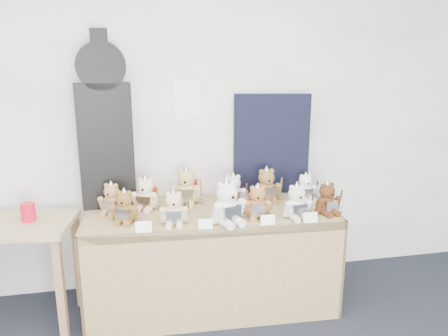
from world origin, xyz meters
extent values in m
plane|color=white|center=(0.00, 2.50, 1.35)|extent=(6.00, 0.00, 6.00)
cube|color=white|center=(0.41, 2.49, 1.49)|extent=(0.21, 0.00, 0.30)
cube|color=olive|center=(0.51, 2.10, 0.71)|extent=(1.80, 0.82, 0.06)
cube|color=olive|center=(0.49, 1.74, 0.37)|extent=(1.76, 0.10, 0.74)
cube|color=olive|center=(-0.36, 2.14, 0.37)|extent=(0.05, 0.74, 0.74)
cube|color=olive|center=(1.38, 2.06, 0.37)|extent=(0.05, 0.74, 0.74)
cube|color=#9E8655|center=(-0.88, 2.10, 0.73)|extent=(0.96, 0.62, 0.04)
cube|color=#8F603E|center=(-0.51, 1.84, 0.35)|extent=(0.06, 0.06, 0.71)
cube|color=#8F603E|center=(-0.45, 2.25, 0.35)|extent=(0.06, 0.06, 0.71)
cube|color=black|center=(-0.20, 2.34, 1.18)|extent=(0.39, 0.16, 0.89)
cylinder|color=black|center=(-0.20, 2.34, 1.74)|extent=(0.35, 0.16, 0.33)
cube|color=black|center=(-0.20, 2.34, 1.87)|extent=(0.12, 0.11, 0.22)
cube|color=black|center=(1.05, 2.40, 1.13)|extent=(0.59, 0.13, 0.79)
cylinder|color=red|center=(-0.71, 2.10, 0.81)|extent=(0.09, 0.09, 0.12)
ellipsoid|color=brown|center=(-0.08, 1.98, 0.80)|extent=(0.17, 0.16, 0.15)
sphere|color=brown|center=(-0.08, 1.98, 0.89)|extent=(0.11, 0.11, 0.11)
cylinder|color=brown|center=(-0.10, 1.94, 0.89)|extent=(0.05, 0.04, 0.04)
sphere|color=black|center=(-0.10, 1.93, 0.89)|extent=(0.02, 0.02, 0.02)
sphere|color=brown|center=(-0.12, 1.99, 0.94)|extent=(0.03, 0.03, 0.03)
sphere|color=brown|center=(-0.05, 1.97, 0.94)|extent=(0.03, 0.03, 0.03)
cylinder|color=brown|center=(-0.16, 1.99, 0.80)|extent=(0.06, 0.09, 0.11)
cylinder|color=brown|center=(-0.02, 1.95, 0.80)|extent=(0.06, 0.09, 0.11)
cylinder|color=brown|center=(-0.13, 1.94, 0.76)|extent=(0.07, 0.10, 0.04)
cylinder|color=brown|center=(-0.07, 1.93, 0.76)|extent=(0.07, 0.10, 0.04)
cube|color=silver|center=(-0.10, 1.93, 0.80)|extent=(0.10, 0.04, 0.08)
cone|color=silver|center=(-0.08, 1.98, 0.94)|extent=(0.09, 0.09, 0.07)
cube|color=silver|center=(-0.01, 1.93, 0.83)|extent=(0.02, 0.04, 0.15)
cube|color=silver|center=(-0.01, 1.93, 0.77)|extent=(0.04, 0.02, 0.01)
ellipsoid|color=beige|center=(0.23, 1.88, 0.80)|extent=(0.16, 0.14, 0.15)
sphere|color=beige|center=(0.23, 1.88, 0.90)|extent=(0.11, 0.11, 0.11)
cylinder|color=beige|center=(0.22, 1.84, 0.89)|extent=(0.05, 0.03, 0.05)
sphere|color=black|center=(0.22, 1.82, 0.89)|extent=(0.02, 0.02, 0.02)
sphere|color=beige|center=(0.19, 1.89, 0.94)|extent=(0.03, 0.03, 0.03)
sphere|color=beige|center=(0.26, 1.88, 0.94)|extent=(0.03, 0.03, 0.03)
cylinder|color=beige|center=(0.16, 1.87, 0.81)|extent=(0.05, 0.09, 0.11)
cylinder|color=beige|center=(0.30, 1.86, 0.81)|extent=(0.05, 0.09, 0.11)
cylinder|color=beige|center=(0.19, 1.83, 0.76)|extent=(0.05, 0.10, 0.04)
cylinder|color=beige|center=(0.26, 1.83, 0.76)|extent=(0.05, 0.10, 0.04)
cube|color=silver|center=(0.22, 1.82, 0.80)|extent=(0.10, 0.03, 0.08)
cone|color=silver|center=(0.23, 1.88, 0.94)|extent=(0.09, 0.09, 0.07)
cube|color=silver|center=(0.32, 1.84, 0.83)|extent=(0.02, 0.04, 0.16)
cube|color=silver|center=(0.32, 1.84, 0.77)|extent=(0.04, 0.01, 0.01)
ellipsoid|color=white|center=(0.57, 1.83, 0.82)|extent=(0.23, 0.22, 0.19)
sphere|color=white|center=(0.57, 1.83, 0.95)|extent=(0.14, 0.14, 0.14)
cylinder|color=white|center=(0.59, 1.77, 0.93)|extent=(0.07, 0.05, 0.06)
sphere|color=black|center=(0.60, 1.75, 0.93)|extent=(0.02, 0.02, 0.02)
sphere|color=white|center=(0.53, 1.82, 1.00)|extent=(0.05, 0.05, 0.05)
sphere|color=white|center=(0.61, 1.85, 1.00)|extent=(0.05, 0.05, 0.05)
cylinder|color=white|center=(0.49, 1.78, 0.83)|extent=(0.08, 0.12, 0.14)
cylinder|color=white|center=(0.66, 1.84, 0.83)|extent=(0.08, 0.12, 0.14)
cylinder|color=white|center=(0.55, 1.75, 0.76)|extent=(0.09, 0.14, 0.06)
cylinder|color=white|center=(0.63, 1.78, 0.76)|extent=(0.09, 0.14, 0.06)
cube|color=silver|center=(0.59, 1.76, 0.82)|extent=(0.13, 0.06, 0.11)
cone|color=silver|center=(0.57, 1.83, 1.01)|extent=(0.12, 0.12, 0.09)
cube|color=silver|center=(0.70, 1.83, 0.86)|extent=(0.03, 0.05, 0.20)
cube|color=silver|center=(0.70, 1.83, 0.78)|extent=(0.06, 0.03, 0.01)
ellipsoid|color=#956438|center=(0.80, 1.89, 0.80)|extent=(0.17, 0.15, 0.15)
sphere|color=#956438|center=(0.80, 1.89, 0.90)|extent=(0.11, 0.11, 0.11)
cylinder|color=#956438|center=(0.79, 1.85, 0.89)|extent=(0.05, 0.03, 0.05)
sphere|color=black|center=(0.79, 1.83, 0.89)|extent=(0.02, 0.02, 0.02)
sphere|color=#956438|center=(0.76, 1.90, 0.94)|extent=(0.04, 0.04, 0.04)
sphere|color=#956438|center=(0.83, 1.89, 0.94)|extent=(0.04, 0.04, 0.04)
cylinder|color=#956438|center=(0.73, 1.89, 0.81)|extent=(0.06, 0.09, 0.11)
cylinder|color=#956438|center=(0.86, 1.86, 0.81)|extent=(0.06, 0.09, 0.11)
cylinder|color=#956438|center=(0.76, 1.85, 0.76)|extent=(0.06, 0.10, 0.04)
cylinder|color=#956438|center=(0.82, 1.84, 0.76)|extent=(0.06, 0.10, 0.04)
cube|color=silver|center=(0.79, 1.84, 0.80)|extent=(0.10, 0.04, 0.08)
cone|color=silver|center=(0.80, 1.89, 0.95)|extent=(0.09, 0.09, 0.07)
cube|color=silver|center=(0.88, 1.85, 0.83)|extent=(0.02, 0.04, 0.16)
cube|color=silver|center=(0.88, 1.85, 0.77)|extent=(0.05, 0.01, 0.01)
cube|color=#A52012|center=(0.81, 1.95, 0.81)|extent=(0.12, 0.05, 0.13)
ellipsoid|color=silver|center=(1.05, 1.83, 0.80)|extent=(0.17, 0.14, 0.16)
sphere|color=silver|center=(1.05, 1.83, 0.91)|extent=(0.12, 0.12, 0.12)
cylinder|color=silver|center=(1.06, 1.78, 0.90)|extent=(0.05, 0.03, 0.05)
sphere|color=black|center=(1.06, 1.76, 0.90)|extent=(0.02, 0.02, 0.02)
sphere|color=silver|center=(1.02, 1.83, 0.95)|extent=(0.04, 0.04, 0.04)
sphere|color=silver|center=(1.09, 1.83, 0.95)|extent=(0.04, 0.04, 0.04)
cylinder|color=silver|center=(0.98, 1.81, 0.81)|extent=(0.05, 0.09, 0.12)
cylinder|color=silver|center=(1.13, 1.82, 0.81)|extent=(0.05, 0.09, 0.12)
cylinder|color=silver|center=(1.02, 1.77, 0.76)|extent=(0.05, 0.10, 0.05)
cylinder|color=silver|center=(1.09, 1.78, 0.76)|extent=(0.05, 0.10, 0.05)
cube|color=silver|center=(1.06, 1.77, 0.81)|extent=(0.10, 0.02, 0.09)
cone|color=silver|center=(1.05, 1.83, 0.96)|extent=(0.10, 0.10, 0.07)
cube|color=silver|center=(1.15, 1.81, 0.83)|extent=(0.02, 0.04, 0.16)
cube|color=silver|center=(1.15, 1.81, 0.77)|extent=(0.05, 0.01, 0.01)
ellipsoid|color=#4E2E1A|center=(1.29, 1.87, 0.80)|extent=(0.17, 0.16, 0.15)
sphere|color=#4E2E1A|center=(1.29, 1.87, 0.90)|extent=(0.11, 0.11, 0.11)
cylinder|color=#4E2E1A|center=(1.30, 1.82, 0.89)|extent=(0.05, 0.03, 0.05)
sphere|color=black|center=(1.31, 1.81, 0.89)|extent=(0.02, 0.02, 0.02)
sphere|color=#4E2E1A|center=(1.26, 1.86, 0.94)|extent=(0.03, 0.03, 0.03)
sphere|color=#4E2E1A|center=(1.33, 1.88, 0.94)|extent=(0.03, 0.03, 0.03)
cylinder|color=#4E2E1A|center=(1.23, 1.83, 0.81)|extent=(0.06, 0.09, 0.11)
cylinder|color=#4E2E1A|center=(1.36, 1.87, 0.81)|extent=(0.06, 0.09, 0.11)
cylinder|color=#4E2E1A|center=(1.27, 1.81, 0.76)|extent=(0.07, 0.10, 0.04)
cylinder|color=#4E2E1A|center=(1.34, 1.82, 0.76)|extent=(0.07, 0.10, 0.04)
cube|color=silver|center=(1.30, 1.81, 0.80)|extent=(0.10, 0.04, 0.08)
cone|color=silver|center=(1.29, 1.87, 0.94)|extent=(0.09, 0.09, 0.07)
cube|color=silver|center=(1.39, 1.86, 0.83)|extent=(0.02, 0.04, 0.16)
cube|color=silver|center=(1.39, 1.86, 0.77)|extent=(0.04, 0.02, 0.01)
ellipsoid|color=beige|center=(0.06, 2.21, 0.80)|extent=(0.19, 0.18, 0.16)
sphere|color=beige|center=(0.06, 2.21, 0.91)|extent=(0.12, 0.12, 0.12)
cylinder|color=beige|center=(0.04, 2.17, 0.90)|extent=(0.05, 0.04, 0.05)
sphere|color=black|center=(0.04, 2.15, 0.90)|extent=(0.02, 0.02, 0.02)
sphere|color=beige|center=(0.02, 2.23, 0.95)|extent=(0.04, 0.04, 0.04)
sphere|color=beige|center=(0.09, 2.20, 0.95)|extent=(0.04, 0.04, 0.04)
cylinder|color=beige|center=(-0.02, 2.22, 0.81)|extent=(0.07, 0.10, 0.12)
cylinder|color=beige|center=(0.12, 2.17, 0.81)|extent=(0.07, 0.10, 0.12)
cylinder|color=beige|center=(0.01, 2.17, 0.76)|extent=(0.08, 0.11, 0.05)
cylinder|color=beige|center=(0.07, 2.15, 0.76)|extent=(0.08, 0.11, 0.05)
cube|color=silver|center=(0.04, 2.16, 0.81)|extent=(0.10, 0.05, 0.09)
cone|color=silver|center=(0.06, 2.21, 0.96)|extent=(0.10, 0.10, 0.07)
cube|color=silver|center=(0.14, 2.15, 0.83)|extent=(0.02, 0.04, 0.17)
cube|color=silver|center=(0.14, 2.15, 0.77)|extent=(0.05, 0.02, 0.01)
cube|color=#A52012|center=(0.08, 2.27, 0.81)|extent=(0.13, 0.07, 0.14)
ellipsoid|color=tan|center=(0.36, 2.28, 0.81)|extent=(0.21, 0.19, 0.18)
sphere|color=tan|center=(0.36, 2.28, 0.93)|extent=(0.13, 0.13, 0.13)
cylinder|color=tan|center=(0.35, 2.22, 0.92)|extent=(0.06, 0.04, 0.05)
sphere|color=black|center=(0.34, 2.21, 0.92)|extent=(0.02, 0.02, 0.02)
sphere|color=tan|center=(0.32, 2.29, 0.98)|extent=(0.04, 0.04, 0.04)
sphere|color=tan|center=(0.40, 2.27, 0.98)|extent=(0.04, 0.04, 0.04)
cylinder|color=tan|center=(0.27, 2.28, 0.82)|extent=(0.07, 0.11, 0.13)
cylinder|color=tan|center=(0.44, 2.23, 0.82)|extent=(0.07, 0.11, 0.13)
cylinder|color=tan|center=(0.31, 2.23, 0.76)|extent=(0.08, 0.13, 0.05)
cylinder|color=tan|center=(0.38, 2.21, 0.76)|extent=(0.08, 0.13, 0.05)
cube|color=silver|center=(0.34, 2.21, 0.82)|extent=(0.12, 0.05, 0.10)
cone|color=silver|center=(0.36, 2.28, 0.99)|extent=(0.11, 0.11, 0.08)
cube|color=silver|center=(0.46, 2.21, 0.85)|extent=(0.03, 0.05, 0.19)
cube|color=silver|center=(0.46, 2.21, 0.78)|extent=(0.05, 0.02, 0.01)
cube|color=#A52012|center=(0.38, 2.34, 0.82)|extent=(0.15, 0.07, 0.16)
ellipsoid|color=beige|center=(0.70, 2.20, 0.80)|extent=(0.17, 0.15, 0.15)
sphere|color=beige|center=(0.70, 2.20, 0.90)|extent=(0.11, 0.11, 0.11)
cylinder|color=beige|center=(0.69, 2.15, 0.89)|extent=(0.05, 0.03, 0.05)
sphere|color=black|center=(0.69, 2.14, 0.89)|extent=(0.02, 0.02, 0.02)
sphere|color=beige|center=(0.66, 2.21, 0.94)|extent=(0.04, 0.04, 0.04)
sphere|color=beige|center=(0.73, 2.20, 0.94)|extent=(0.04, 0.04, 0.04)
cylinder|color=beige|center=(0.63, 2.19, 0.81)|extent=(0.05, 0.09, 0.11)
cylinder|color=beige|center=(0.77, 2.17, 0.81)|extent=(0.05, 0.09, 0.11)
cylinder|color=beige|center=(0.66, 2.15, 0.76)|extent=(0.06, 0.10, 0.04)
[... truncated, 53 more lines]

